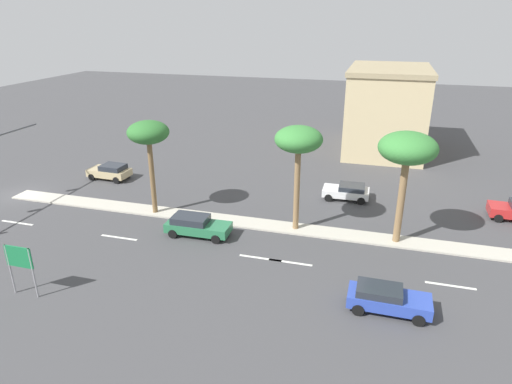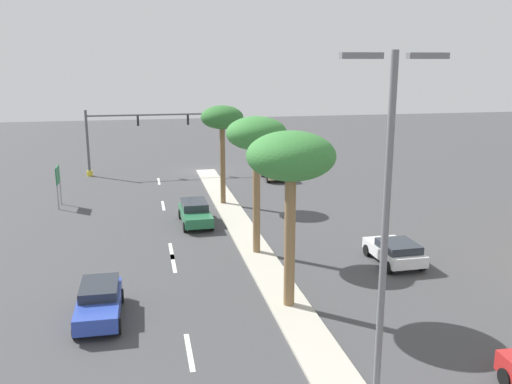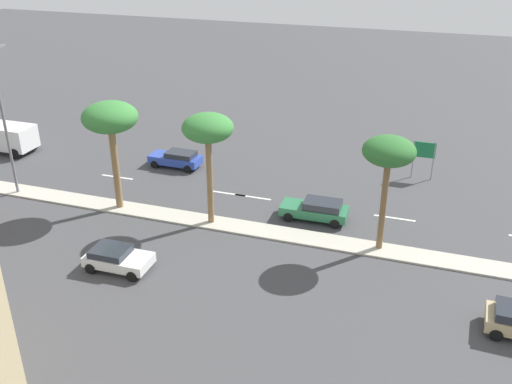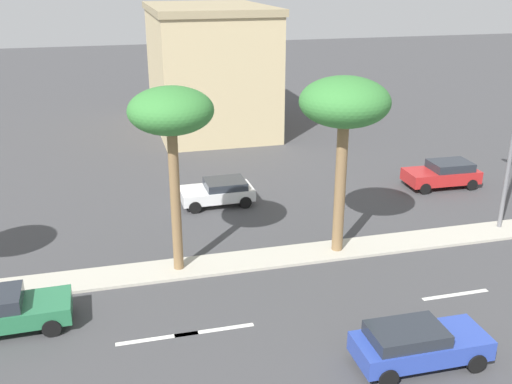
{
  "view_description": "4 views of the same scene",
  "coord_description": "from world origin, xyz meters",
  "px_view_note": "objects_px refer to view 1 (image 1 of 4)",
  "views": [
    {
      "loc": [
        28.9,
        29.66,
        14.63
      ],
      "look_at": [
        -1.01,
        21.1,
        2.2
      ],
      "focal_mm": 31.33,
      "sensor_mm": 36.0,
      "label": 1
    },
    {
      "loc": [
        6.07,
        53.26,
        10.6
      ],
      "look_at": [
        0.27,
        25.55,
        3.84
      ],
      "focal_mm": 38.9,
      "sensor_mm": 36.0,
      "label": 2
    },
    {
      "loc": [
        -31.28,
        10.65,
        18.55
      ],
      "look_at": [
        1.68,
        21.76,
        1.97
      ],
      "focal_mm": 40.17,
      "sensor_mm": 36.0,
      "label": 3
    },
    {
      "loc": [
        21.96,
        21.99,
        11.79
      ],
      "look_at": [
        -2.04,
        28.24,
        2.38
      ],
      "focal_mm": 41.4,
      "sensor_mm": 36.0,
      "label": 4
    }
  ],
  "objects_px": {
    "sedan_tan_near": "(110,171)",
    "palm_tree_front": "(299,142)",
    "commercial_building": "(386,109)",
    "sedan_blue_front": "(387,298)",
    "sedan_green_left": "(196,225)",
    "palm_tree_mid": "(148,134)",
    "directional_road_sign": "(19,261)",
    "palm_tree_left": "(408,150)",
    "sedan_white_mid": "(347,191)"
  },
  "relations": [
    {
      "from": "directional_road_sign",
      "to": "sedan_white_mid",
      "type": "height_order",
      "value": "directional_road_sign"
    },
    {
      "from": "palm_tree_left",
      "to": "sedan_tan_near",
      "type": "distance_m",
      "value": 27.31
    },
    {
      "from": "commercial_building",
      "to": "sedan_blue_front",
      "type": "distance_m",
      "value": 31.53
    },
    {
      "from": "sedan_green_left",
      "to": "sedan_tan_near",
      "type": "bearing_deg",
      "value": -124.45
    },
    {
      "from": "directional_road_sign",
      "to": "sedan_blue_front",
      "type": "height_order",
      "value": "directional_road_sign"
    },
    {
      "from": "palm_tree_mid",
      "to": "sedan_blue_front",
      "type": "relative_size",
      "value": 1.7
    },
    {
      "from": "sedan_green_left",
      "to": "sedan_white_mid",
      "type": "height_order",
      "value": "sedan_green_left"
    },
    {
      "from": "palm_tree_front",
      "to": "palm_tree_left",
      "type": "bearing_deg",
      "value": 89.84
    },
    {
      "from": "commercial_building",
      "to": "sedan_blue_front",
      "type": "height_order",
      "value": "commercial_building"
    },
    {
      "from": "sedan_tan_near",
      "to": "palm_tree_front",
      "type": "bearing_deg",
      "value": 73.17
    },
    {
      "from": "palm_tree_mid",
      "to": "sedan_green_left",
      "type": "bearing_deg",
      "value": 60.93
    },
    {
      "from": "sedan_green_left",
      "to": "sedan_white_mid",
      "type": "distance_m",
      "value": 13.66
    },
    {
      "from": "palm_tree_front",
      "to": "sedan_white_mid",
      "type": "distance_m",
      "value": 9.57
    },
    {
      "from": "palm_tree_front",
      "to": "sedan_white_mid",
      "type": "bearing_deg",
      "value": 156.08
    },
    {
      "from": "directional_road_sign",
      "to": "sedan_green_left",
      "type": "distance_m",
      "value": 11.39
    },
    {
      "from": "directional_road_sign",
      "to": "commercial_building",
      "type": "xyz_separation_m",
      "value": [
        -35.32,
        18.52,
        2.48
      ]
    },
    {
      "from": "sedan_green_left",
      "to": "sedan_blue_front",
      "type": "relative_size",
      "value": 1.07
    },
    {
      "from": "commercial_building",
      "to": "sedan_tan_near",
      "type": "distance_m",
      "value": 30.43
    },
    {
      "from": "commercial_building",
      "to": "palm_tree_front",
      "type": "height_order",
      "value": "commercial_building"
    },
    {
      "from": "palm_tree_mid",
      "to": "sedan_green_left",
      "type": "height_order",
      "value": "palm_tree_mid"
    },
    {
      "from": "palm_tree_left",
      "to": "commercial_building",
      "type": "bearing_deg",
      "value": -176.54
    },
    {
      "from": "commercial_building",
      "to": "palm_tree_front",
      "type": "xyz_separation_m",
      "value": [
        23.17,
        -5.63,
        1.95
      ]
    },
    {
      "from": "sedan_tan_near",
      "to": "sedan_blue_front",
      "type": "distance_m",
      "value": 29.01
    },
    {
      "from": "palm_tree_left",
      "to": "sedan_white_mid",
      "type": "bearing_deg",
      "value": -150.1
    },
    {
      "from": "palm_tree_front",
      "to": "sedan_blue_front",
      "type": "height_order",
      "value": "palm_tree_front"
    },
    {
      "from": "sedan_blue_front",
      "to": "sedan_white_mid",
      "type": "distance_m",
      "value": 15.38
    },
    {
      "from": "palm_tree_left",
      "to": "sedan_blue_front",
      "type": "bearing_deg",
      "value": -3.99
    },
    {
      "from": "palm_tree_mid",
      "to": "palm_tree_front",
      "type": "relative_size",
      "value": 0.96
    },
    {
      "from": "directional_road_sign",
      "to": "sedan_green_left",
      "type": "height_order",
      "value": "directional_road_sign"
    },
    {
      "from": "sedan_tan_near",
      "to": "sedan_blue_front",
      "type": "xyz_separation_m",
      "value": [
        13.86,
        25.49,
        -0.02
      ]
    },
    {
      "from": "sedan_green_left",
      "to": "sedan_blue_front",
      "type": "bearing_deg",
      "value": 67.81
    },
    {
      "from": "sedan_blue_front",
      "to": "palm_tree_front",
      "type": "bearing_deg",
      "value": -141.39
    },
    {
      "from": "palm_tree_front",
      "to": "sedan_green_left",
      "type": "xyz_separation_m",
      "value": [
        2.78,
        -6.58,
        -5.84
      ]
    },
    {
      "from": "palm_tree_mid",
      "to": "sedan_white_mid",
      "type": "distance_m",
      "value": 16.9
    },
    {
      "from": "commercial_building",
      "to": "sedan_white_mid",
      "type": "bearing_deg",
      "value": -8.98
    },
    {
      "from": "palm_tree_mid",
      "to": "sedan_green_left",
      "type": "relative_size",
      "value": 1.59
    },
    {
      "from": "palm_tree_front",
      "to": "sedan_tan_near",
      "type": "xyz_separation_m",
      "value": [
        -5.75,
        -19.02,
        -5.84
      ]
    },
    {
      "from": "sedan_tan_near",
      "to": "sedan_blue_front",
      "type": "bearing_deg",
      "value": 61.47
    },
    {
      "from": "palm_tree_left",
      "to": "sedan_blue_front",
      "type": "relative_size",
      "value": 1.79
    },
    {
      "from": "palm_tree_front",
      "to": "palm_tree_left",
      "type": "height_order",
      "value": "palm_tree_left"
    },
    {
      "from": "sedan_green_left",
      "to": "palm_tree_left",
      "type": "bearing_deg",
      "value": 101.45
    },
    {
      "from": "palm_tree_mid",
      "to": "sedan_tan_near",
      "type": "xyz_separation_m",
      "value": [
        -5.97,
        -7.83,
        -5.6
      ]
    },
    {
      "from": "palm_tree_left",
      "to": "sedan_blue_front",
      "type": "xyz_separation_m",
      "value": [
        8.08,
        -0.56,
        -5.83
      ]
    },
    {
      "from": "directional_road_sign",
      "to": "commercial_building",
      "type": "bearing_deg",
      "value": 152.33
    },
    {
      "from": "sedan_tan_near",
      "to": "directional_road_sign",
      "type": "bearing_deg",
      "value": 18.9
    },
    {
      "from": "palm_tree_left",
      "to": "sedan_tan_near",
      "type": "xyz_separation_m",
      "value": [
        -5.77,
        -26.05,
        -5.81
      ]
    },
    {
      "from": "sedan_tan_near",
      "to": "palm_tree_left",
      "type": "bearing_deg",
      "value": 77.5
    },
    {
      "from": "palm_tree_mid",
      "to": "palm_tree_front",
      "type": "distance_m",
      "value": 11.2
    },
    {
      "from": "sedan_green_left",
      "to": "palm_tree_front",
      "type": "bearing_deg",
      "value": 112.88
    },
    {
      "from": "sedan_tan_near",
      "to": "sedan_green_left",
      "type": "distance_m",
      "value": 15.08
    }
  ]
}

